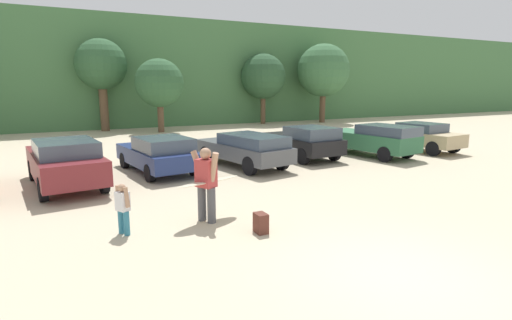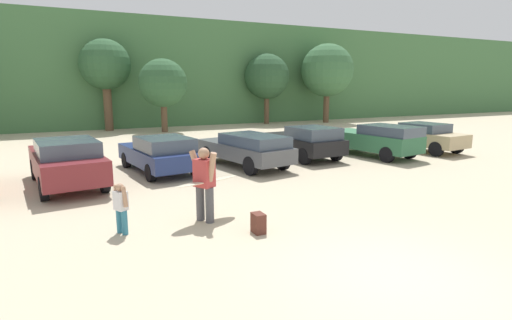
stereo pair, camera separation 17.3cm
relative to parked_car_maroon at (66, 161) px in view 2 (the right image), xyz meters
The scene contains 16 objects.
ground_plane 10.64m from the parked_car_maroon, 61.94° to the right, with size 120.00×120.00×0.00m, color #C1B293.
hillside_ridge 24.21m from the parked_car_maroon, 77.99° to the left, with size 108.00×12.00×8.44m, color #427042.
tree_far_left 17.27m from the parked_car_maroon, 79.75° to the left, with size 3.53×3.53×6.46m.
tree_center_right 15.62m from the parked_car_maroon, 65.36° to the left, with size 3.32×3.32×5.06m.
tree_far_right 22.96m from the parked_car_maroon, 46.17° to the left, with size 3.76×3.76×5.86m.
tree_center 26.13m from the parked_car_maroon, 35.76° to the left, with size 4.53×4.53×6.78m.
parked_car_maroon is the anchor object (origin of this frame).
parked_car_navy 3.30m from the parked_car_maroon, 14.51° to the left, with size 2.43×4.53×1.38m.
parked_car_dark_gray 6.54m from the parked_car_maroon, ahead, with size 2.57×4.89×1.36m.
parked_car_black 9.69m from the parked_car_maroon, ahead, with size 2.11×4.30×1.47m.
parked_car_forest_green 12.88m from the parked_car_maroon, ahead, with size 2.43×4.63×1.49m.
parked_car_tan 16.07m from the parked_car_maroon, ahead, with size 2.14×4.25×1.41m.
person_adult 5.98m from the parked_car_maroon, 60.73° to the right, with size 0.53×0.83×1.80m.
person_child 5.30m from the parked_car_maroon, 79.12° to the right, with size 0.32×0.43×1.15m.
surfboard_cream 5.94m from the parked_car_maroon, 59.36° to the right, with size 1.88×1.05×0.16m.
backpack_dropped 7.50m from the parked_car_maroon, 60.01° to the right, with size 0.24×0.34×0.45m.
Camera 2 is at (-4.99, -4.71, 3.24)m, focal length 28.03 mm.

